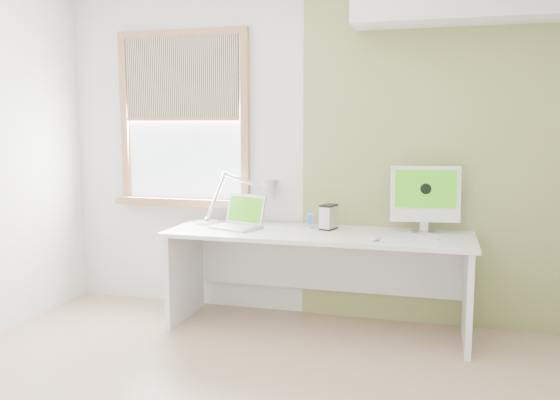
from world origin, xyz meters
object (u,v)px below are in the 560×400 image
(desk_lamp, at_px, (259,196))
(external_drive, at_px, (329,217))
(imac, at_px, (425,195))
(laptop, at_px, (240,220))
(desk, at_px, (319,257))

(desk_lamp, distance_m, external_drive, 0.59)
(desk_lamp, relative_size, imac, 1.50)
(laptop, relative_size, external_drive, 2.28)
(external_drive, bearing_deg, desk_lamp, 170.34)
(desk, xyz_separation_m, imac, (0.74, 0.13, 0.46))
(desk, bearing_deg, desk_lamp, 161.58)
(imac, bearing_deg, desk, -170.07)
(external_drive, distance_m, imac, 0.71)
(imac, bearing_deg, laptop, -173.49)
(desk_lamp, bearing_deg, desk, -18.42)
(external_drive, xyz_separation_m, imac, (0.69, 0.06, 0.18))
(desk, distance_m, external_drive, 0.30)
(desk, bearing_deg, laptop, -177.74)
(external_drive, bearing_deg, desk, -126.10)
(imac, bearing_deg, desk_lamp, 178.10)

